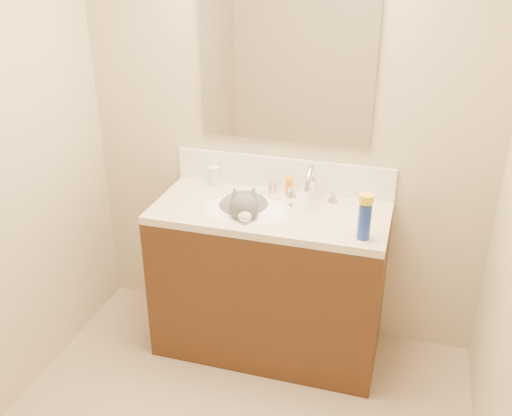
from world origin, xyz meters
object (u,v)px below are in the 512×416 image
Objects in this scene: vanity_cabinet at (269,283)px; basin at (246,221)px; cat at (244,212)px; pill_bottle at (214,176)px; silver_jar at (272,188)px; amber_bottle at (289,186)px; spray_can at (364,223)px; faucet at (311,187)px.

basin is (-0.12, -0.03, 0.38)m from vanity_cabinet.
pill_bottle is at bearing 118.95° from cat.
silver_jar is at bearing 101.78° from vanity_cabinet.
amber_bottle reaches higher than basin.
basin is at bearing -108.60° from silver_jar.
spray_can is at bearing -41.18° from amber_bottle.
amber_bottle is (0.43, 0.00, -0.01)m from pill_bottle.
faucet reaches higher than vanity_cabinet.
vanity_cabinet is 0.58m from faucet.
amber_bottle is at bearing 31.56° from cat.
basin is 0.05m from cat.
cat reaches higher than silver_jar.
pill_bottle is at bearing 151.22° from vanity_cabinet.
pill_bottle is 0.66× the size of spray_can.
spray_can reaches higher than silver_jar.
basin is 2.78× the size of spray_can.
basin reaches higher than vanity_cabinet.
silver_jar is (0.08, 0.23, 0.10)m from basin.
silver_jar is at bearing 163.80° from faucet.
basin is 0.37m from pill_bottle.
vanity_cabinet is at bearing -78.22° from silver_jar.
amber_bottle is at bearing 55.29° from basin.
faucet is at bearing 37.29° from vanity_cabinet.
basin is at bearing -124.71° from amber_bottle.
cat reaches higher than spray_can.
silver_jar reaches higher than vanity_cabinet.
cat is (-0.01, 0.02, 0.04)m from basin.
spray_can reaches higher than basin.
vanity_cabinet is 0.54m from amber_bottle.
silver_jar is (0.34, -0.01, -0.03)m from pill_bottle.
faucet is at bearing 134.45° from spray_can.
basin is 4.87× the size of amber_bottle.
silver_jar is 0.34× the size of spray_can.
silver_jar is at bearing 71.40° from basin.
spray_can is at bearing -45.55° from faucet.
basin is at bearing -70.61° from cat.
faucet is 0.65× the size of cat.
pill_bottle is at bearing 178.86° from silver_jar.
basin is 1.04× the size of cat.
vanity_cabinet is 12.99× the size of amber_bottle.
pill_bottle reaches higher than basin.
amber_bottle is 0.59m from spray_can.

